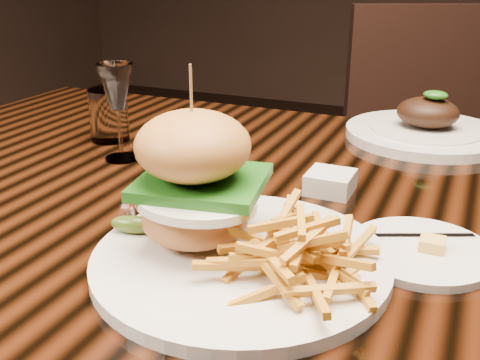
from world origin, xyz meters
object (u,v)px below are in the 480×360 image
at_px(wine_glass, 117,90).
at_px(chair_far, 431,158).
at_px(far_dish, 426,129).
at_px(dining_table, 300,242).
at_px(burger_plate, 233,218).

xyz_separation_m(wine_glass, chair_far, (0.44, 0.86, -0.33)).
height_order(wine_glass, far_dish, wine_glass).
height_order(dining_table, chair_far, chair_far).
bearing_deg(dining_table, burger_plate, -93.08).
height_order(burger_plate, far_dish, burger_plate).
xyz_separation_m(wine_glass, far_dish, (0.46, 0.33, -0.10)).
bearing_deg(chair_far, far_dish, -112.66).
bearing_deg(chair_far, burger_plate, -120.94).
distance_m(dining_table, wine_glass, 0.38).
xyz_separation_m(burger_plate, wine_glass, (-0.32, 0.24, 0.06)).
height_order(dining_table, burger_plate, burger_plate).
bearing_deg(wine_glass, dining_table, -4.56).
height_order(dining_table, wine_glass, wine_glass).
bearing_deg(burger_plate, dining_table, 89.07).
relative_size(dining_table, wine_glass, 9.90).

